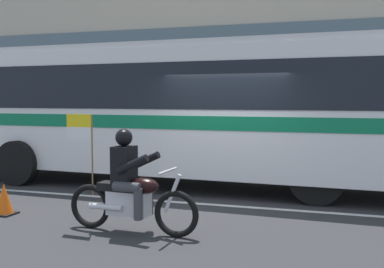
% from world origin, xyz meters
% --- Properties ---
extents(ground_plane, '(60.00, 60.00, 0.00)m').
position_xyz_m(ground_plane, '(0.00, 0.00, 0.00)').
color(ground_plane, '#2B2B2D').
extents(sidewalk_curb, '(28.00, 3.80, 0.15)m').
position_xyz_m(sidewalk_curb, '(0.00, 5.10, 0.07)').
color(sidewalk_curb, gray).
rests_on(sidewalk_curb, ground_plane).
extents(lane_center_stripe, '(26.60, 0.14, 0.01)m').
position_xyz_m(lane_center_stripe, '(0.00, -0.60, 0.00)').
color(lane_center_stripe, silver).
rests_on(lane_center_stripe, ground_plane).
extents(transit_bus, '(11.69, 3.07, 3.22)m').
position_xyz_m(transit_bus, '(-1.41, 1.19, 1.88)').
color(transit_bus, white).
rests_on(transit_bus, ground_plane).
extents(motorcycle_with_rider, '(2.20, 0.64, 1.78)m').
position_xyz_m(motorcycle_with_rider, '(-0.79, -2.78, 0.67)').
color(motorcycle_with_rider, black).
rests_on(motorcycle_with_rider, ground_plane).
extents(fire_hydrant, '(0.22, 0.30, 0.75)m').
position_xyz_m(fire_hydrant, '(-1.48, 3.82, 0.52)').
color(fire_hydrant, gold).
rests_on(fire_hydrant, sidewalk_curb).
extents(traffic_cone, '(0.36, 0.36, 0.55)m').
position_xyz_m(traffic_cone, '(-3.34, -2.45, 0.26)').
color(traffic_cone, '#EA590F').
rests_on(traffic_cone, ground_plane).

